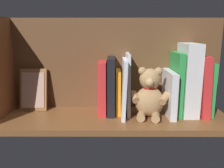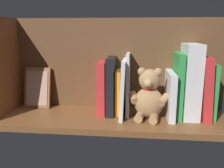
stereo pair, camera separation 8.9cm
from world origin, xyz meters
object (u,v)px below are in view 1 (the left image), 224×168
(teddy_bear, at_px, (149,95))
(picture_frame_leaning, at_px, (33,90))
(book_0, at_px, (206,88))
(dictionary_thick_white, at_px, (187,79))

(teddy_bear, height_order, picture_frame_leaning, teddy_bear)
(book_0, height_order, dictionary_thick_white, dictionary_thick_white)
(dictionary_thick_white, bearing_deg, picture_frame_leaning, -4.26)
(picture_frame_leaning, bearing_deg, dictionary_thick_white, 175.74)
(book_0, height_order, picture_frame_leaning, book_0)
(book_0, relative_size, picture_frame_leaning, 1.19)
(book_0, xyz_separation_m, picture_frame_leaning, (0.71, -0.04, -0.02))
(book_0, bearing_deg, picture_frame_leaning, -3.25)
(book_0, bearing_deg, dictionary_thick_white, 4.88)
(dictionary_thick_white, height_order, picture_frame_leaning, dictionary_thick_white)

